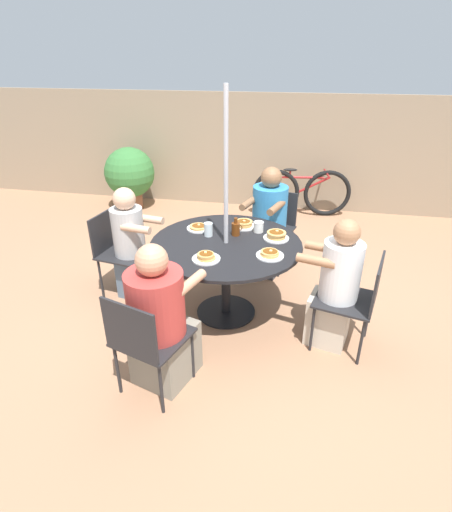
{
  "coord_description": "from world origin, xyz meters",
  "views": [
    {
      "loc": [
        0.59,
        -3.07,
        2.21
      ],
      "look_at": [
        0.0,
        0.0,
        0.6
      ],
      "focal_mm": 28.0,
      "sensor_mm": 36.0,
      "label": 1
    }
  ],
  "objects_px": {
    "diner_north": "(335,289)",
    "pancake_plate_e": "(270,254)",
    "diner_east": "(268,226)",
    "pancake_plate_c": "(199,227)",
    "patio_chair_east": "(274,224)",
    "diner_south": "(132,247)",
    "patio_chair_north": "(356,297)",
    "pancake_plate_a": "(206,257)",
    "potted_shrub": "(130,174)",
    "pancake_plate_b": "(244,224)",
    "drinking_glass_a": "(208,229)",
    "patio_chair_south": "(118,248)",
    "patio_table": "(226,253)",
    "coffee_cup": "(259,227)",
    "pancake_plate_d": "(276,236)",
    "bicycle": "(302,192)",
    "diner_west": "(160,323)",
    "syrup_bottle": "(236,228)",
    "patio_chair_west": "(145,338)"
  },
  "relations": [
    {
      "from": "diner_north",
      "to": "pancake_plate_e",
      "type": "relative_size",
      "value": 4.93
    },
    {
      "from": "diner_east",
      "to": "pancake_plate_c",
      "type": "distance_m",
      "value": 0.93
    },
    {
      "from": "patio_chair_east",
      "to": "diner_south",
      "type": "height_order",
      "value": "diner_south"
    },
    {
      "from": "patio_chair_north",
      "to": "pancake_plate_a",
      "type": "distance_m",
      "value": 1.22
    },
    {
      "from": "diner_north",
      "to": "potted_shrub",
      "type": "bearing_deg",
      "value": 61.29
    },
    {
      "from": "pancake_plate_a",
      "to": "pancake_plate_b",
      "type": "xyz_separation_m",
      "value": [
        0.19,
        0.71,
        0.0
      ]
    },
    {
      "from": "patio_chair_east",
      "to": "drinking_glass_a",
      "type": "bearing_deg",
      "value": 79.22
    },
    {
      "from": "patio_chair_south",
      "to": "pancake_plate_b",
      "type": "distance_m",
      "value": 1.26
    },
    {
      "from": "patio_table",
      "to": "pancake_plate_e",
      "type": "height_order",
      "value": "pancake_plate_e"
    },
    {
      "from": "diner_east",
      "to": "coffee_cup",
      "type": "relative_size",
      "value": 12.06
    },
    {
      "from": "pancake_plate_d",
      "to": "coffee_cup",
      "type": "distance_m",
      "value": 0.21
    },
    {
      "from": "patio_chair_south",
      "to": "drinking_glass_a",
      "type": "relative_size",
      "value": 6.9
    },
    {
      "from": "pancake_plate_e",
      "to": "bicycle",
      "type": "bearing_deg",
      "value": 85.66
    },
    {
      "from": "diner_west",
      "to": "diner_south",
      "type": "bearing_deg",
      "value": 139.4
    },
    {
      "from": "patio_chair_south",
      "to": "pancake_plate_d",
      "type": "height_order",
      "value": "patio_chair_south"
    },
    {
      "from": "diner_west",
      "to": "pancake_plate_a",
      "type": "distance_m",
      "value": 0.66
    },
    {
      "from": "diner_east",
      "to": "pancake_plate_b",
      "type": "distance_m",
      "value": 0.63
    },
    {
      "from": "patio_chair_north",
      "to": "coffee_cup",
      "type": "distance_m",
      "value": 1.06
    },
    {
      "from": "syrup_bottle",
      "to": "bicycle",
      "type": "xyz_separation_m",
      "value": [
        0.56,
        2.52,
        -0.44
      ]
    },
    {
      "from": "diner_east",
      "to": "diner_west",
      "type": "height_order",
      "value": "diner_east"
    },
    {
      "from": "patio_chair_west",
      "to": "pancake_plate_c",
      "type": "xyz_separation_m",
      "value": [
        0.04,
        1.32,
        0.26
      ]
    },
    {
      "from": "diner_west",
      "to": "drinking_glass_a",
      "type": "xyz_separation_m",
      "value": [
        0.11,
        1.03,
        0.29
      ]
    },
    {
      "from": "patio_chair_west",
      "to": "patio_chair_east",
      "type": "bearing_deg",
      "value": 90.36
    },
    {
      "from": "patio_chair_north",
      "to": "patio_chair_west",
      "type": "bearing_deg",
      "value": 133.39
    },
    {
      "from": "coffee_cup",
      "to": "bicycle",
      "type": "relative_size",
      "value": 0.07
    },
    {
      "from": "diner_south",
      "to": "drinking_glass_a",
      "type": "xyz_separation_m",
      "value": [
        0.77,
        -0.05,
        0.27
      ]
    },
    {
      "from": "pancake_plate_e",
      "to": "coffee_cup",
      "type": "distance_m",
      "value": 0.5
    },
    {
      "from": "diner_north",
      "to": "diner_south",
      "type": "height_order",
      "value": "diner_north"
    },
    {
      "from": "pancake_plate_c",
      "to": "syrup_bottle",
      "type": "height_order",
      "value": "syrup_bottle"
    },
    {
      "from": "pancake_plate_e",
      "to": "patio_chair_east",
      "type": "bearing_deg",
      "value": 92.86
    },
    {
      "from": "diner_east",
      "to": "coffee_cup",
      "type": "bearing_deg",
      "value": 103.93
    },
    {
      "from": "pancake_plate_e",
      "to": "potted_shrub",
      "type": "distance_m",
      "value": 3.59
    },
    {
      "from": "diner_north",
      "to": "syrup_bottle",
      "type": "xyz_separation_m",
      "value": [
        -0.88,
        0.41,
        0.28
      ]
    },
    {
      "from": "patio_chair_south",
      "to": "pancake_plate_d",
      "type": "relative_size",
      "value": 3.67
    },
    {
      "from": "patio_chair_west",
      "to": "bicycle",
      "type": "relative_size",
      "value": 0.58
    },
    {
      "from": "pancake_plate_a",
      "to": "drinking_glass_a",
      "type": "bearing_deg",
      "value": 100.91
    },
    {
      "from": "pancake_plate_a",
      "to": "pancake_plate_c",
      "type": "relative_size",
      "value": 1.0
    },
    {
      "from": "patio_chair_west",
      "to": "diner_west",
      "type": "bearing_deg",
      "value": 90.0
    },
    {
      "from": "pancake_plate_a",
      "to": "bicycle",
      "type": "xyz_separation_m",
      "value": [
        0.71,
        3.03,
        -0.4
      ]
    },
    {
      "from": "diner_east",
      "to": "bicycle",
      "type": "bearing_deg",
      "value": -83.57
    },
    {
      "from": "diner_south",
      "to": "pancake_plate_d",
      "type": "bearing_deg",
      "value": 99.39
    },
    {
      "from": "diner_west",
      "to": "potted_shrub",
      "type": "relative_size",
      "value": 1.2
    },
    {
      "from": "diner_north",
      "to": "pancake_plate_e",
      "type": "distance_m",
      "value": 0.59
    },
    {
      "from": "coffee_cup",
      "to": "potted_shrub",
      "type": "height_order",
      "value": "potted_shrub"
    },
    {
      "from": "coffee_cup",
      "to": "patio_chair_south",
      "type": "bearing_deg",
      "value": -175.96
    },
    {
      "from": "diner_east",
      "to": "diner_west",
      "type": "relative_size",
      "value": 1.03
    },
    {
      "from": "patio_chair_north",
      "to": "drinking_glass_a",
      "type": "xyz_separation_m",
      "value": [
        -1.28,
        0.4,
        0.3
      ]
    },
    {
      "from": "patio_table",
      "to": "bicycle",
      "type": "relative_size",
      "value": 0.92
    },
    {
      "from": "patio_chair_north",
      "to": "coffee_cup",
      "type": "bearing_deg",
      "value": 70.85
    },
    {
      "from": "patio_table",
      "to": "syrup_bottle",
      "type": "bearing_deg",
      "value": 71.42
    }
  ]
}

